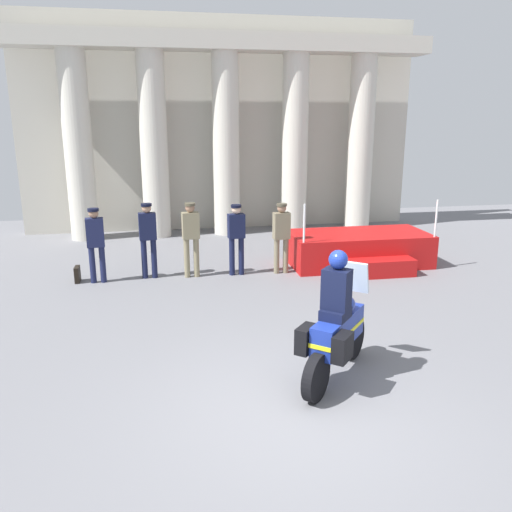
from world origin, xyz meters
name	(u,v)px	position (x,y,z in m)	size (l,w,h in m)	color
ground_plane	(299,411)	(0.00, 0.00, 0.00)	(28.00, 28.00, 0.00)	slate
colonnade_backdrop	(224,123)	(0.45, 11.07, 3.42)	(12.65, 1.67, 6.66)	beige
reviewing_stand	(360,250)	(3.24, 6.26, 0.39)	(3.43, 2.14, 1.71)	#B71414
officer_in_row_0	(96,239)	(-3.06, 5.97, 0.99)	(0.40, 0.26, 1.68)	#191E42
officer_in_row_1	(148,234)	(-1.92, 6.11, 1.03)	(0.40, 0.26, 1.74)	#141938
officer_in_row_2	(191,234)	(-0.96, 6.01, 1.03)	(0.40, 0.26, 1.74)	#847A5B
officer_in_row_3	(236,234)	(0.09, 5.99, 0.99)	(0.40, 0.26, 1.67)	#141938
officer_in_row_4	(281,233)	(1.15, 5.95, 0.99)	(0.40, 0.26, 1.67)	#7A7056
motorcycle_with_rider	(336,327)	(0.71, 0.72, 0.79)	(1.45, 1.66, 1.90)	black
briefcase_on_ground	(77,274)	(-3.52, 6.07, 0.18)	(0.10, 0.32, 0.36)	black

